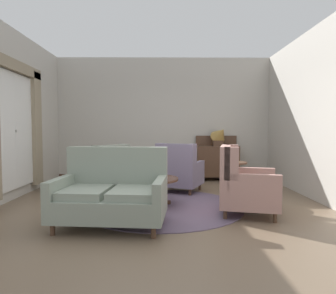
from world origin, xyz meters
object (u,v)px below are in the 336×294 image
object	(u,v)px
armchair_near_sideboard	(179,171)
settee	(112,195)
sideboard	(217,160)
gramophone	(220,135)
coffee_table	(149,182)
armchair_far_left	(243,185)
porcelain_vase	(147,170)
side_table	(234,178)
armchair_near_window	(104,172)

from	to	relation	value
armchair_near_sideboard	settee	bearing A→B (deg)	88.64
sideboard	gramophone	bearing A→B (deg)	-61.32
coffee_table	armchair_far_left	world-z (taller)	armchair_far_left
porcelain_vase	armchair_near_sideboard	xyz separation A→B (m)	(0.59, 1.00, -0.16)
porcelain_vase	side_table	bearing A→B (deg)	8.98
gramophone	porcelain_vase	bearing A→B (deg)	-125.05
armchair_far_left	side_table	size ratio (longest dim) A/B	1.47
porcelain_vase	gramophone	distance (m)	2.99
settee	armchair_near_window	world-z (taller)	settee
side_table	porcelain_vase	bearing A→B (deg)	-171.02
coffee_table	armchair_far_left	xyz separation A→B (m)	(1.45, -0.56, 0.05)
armchair_near_window	gramophone	world-z (taller)	gramophone
settee	armchair_far_left	distance (m)	1.96
armchair_near_sideboard	side_table	world-z (taller)	armchair_near_sideboard
settee	armchair_far_left	world-z (taller)	armchair_far_left
armchair_far_left	gramophone	world-z (taller)	gramophone
coffee_table	armchair_near_sideboard	world-z (taller)	armchair_near_sideboard
sideboard	settee	bearing A→B (deg)	-119.41
sideboard	gramophone	world-z (taller)	gramophone
armchair_near_sideboard	side_table	size ratio (longest dim) A/B	1.49
settee	armchair_near_sideboard	distance (m)	2.35
settee	armchair_far_left	xyz separation A→B (m)	(1.90, 0.51, 0.03)
sideboard	porcelain_vase	bearing A→B (deg)	-123.18
armchair_near_window	sideboard	bearing A→B (deg)	157.11
coffee_table	sideboard	bearing A→B (deg)	57.89
coffee_table	armchair_near_window	distance (m)	1.43
settee	gramophone	xyz separation A→B (m)	(2.09, 3.53, 0.75)
porcelain_vase	armchair_far_left	world-z (taller)	armchair_far_left
settee	armchair_near_window	xyz separation A→B (m)	(-0.53, 2.12, 0.00)
porcelain_vase	armchair_near_sideboard	bearing A→B (deg)	59.37
armchair_near_sideboard	gramophone	size ratio (longest dim) A/B	1.71
armchair_far_left	armchair_near_window	bearing A→B (deg)	69.37
armchair_far_left	armchair_near_sideboard	bearing A→B (deg)	41.98
coffee_table	sideboard	distance (m)	3.01
coffee_table	armchair_near_window	xyz separation A→B (m)	(-0.98, 1.04, 0.02)
armchair_near_sideboard	coffee_table	bearing A→B (deg)	85.91
coffee_table	gramophone	distance (m)	3.05
gramophone	coffee_table	bearing A→B (deg)	-123.94
porcelain_vase	armchair_near_window	size ratio (longest dim) A/B	0.26
armchair_far_left	armchair_near_window	size ratio (longest dim) A/B	0.88
gramophone	sideboard	bearing A→B (deg)	118.68
gramophone	armchair_far_left	bearing A→B (deg)	-93.75
settee	armchair_near_window	bearing A→B (deg)	109.10
armchair_near_sideboard	sideboard	distance (m)	1.83
armchair_far_left	armchair_near_sideboard	size ratio (longest dim) A/B	0.99
porcelain_vase	armchair_far_left	bearing A→B (deg)	-22.06
settee	sideboard	xyz separation A→B (m)	(2.04, 3.62, 0.09)
coffee_table	sideboard	world-z (taller)	sideboard
armchair_near_window	settee	bearing A→B (deg)	50.97
coffee_table	armchair_near_sideboard	distance (m)	1.19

